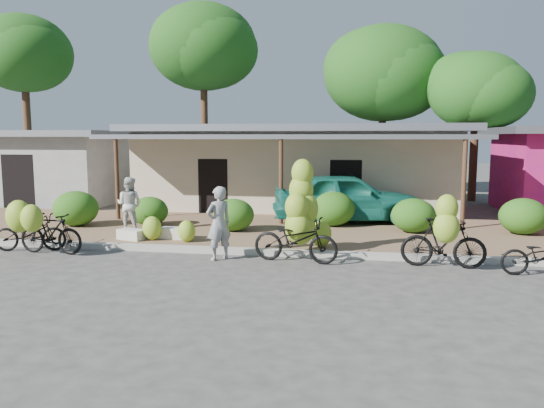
{
  "coord_description": "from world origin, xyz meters",
  "views": [
    {
      "loc": [
        2.54,
        -10.61,
        2.91
      ],
      "look_at": [
        0.3,
        2.59,
        1.2
      ],
      "focal_mm": 35.0,
      "sensor_mm": 36.0,
      "label": 1
    }
  ],
  "objects_px": {
    "bike_right": "(444,238)",
    "teal_van": "(346,197)",
    "bike_far_right": "(543,256)",
    "vendor": "(219,223)",
    "tree_near_right": "(472,89)",
    "tree_far_center": "(200,45)",
    "sack_far": "(131,234)",
    "sack_near": "(176,233)",
    "bystander": "(129,204)",
    "bike_center": "(298,224)",
    "tree_center_right": "(380,72)",
    "bike_far_left": "(28,229)",
    "bike_left": "(48,231)",
    "tree_back_left": "(21,52)"
  },
  "relations": [
    {
      "from": "bike_right",
      "to": "teal_van",
      "type": "relative_size",
      "value": 0.39
    },
    {
      "from": "bike_far_right",
      "to": "vendor",
      "type": "bearing_deg",
      "value": 89.08
    },
    {
      "from": "tree_near_right",
      "to": "vendor",
      "type": "distance_m",
      "value": 16.08
    },
    {
      "from": "tree_far_center",
      "to": "sack_far",
      "type": "height_order",
      "value": "tree_far_center"
    },
    {
      "from": "sack_near",
      "to": "sack_far",
      "type": "bearing_deg",
      "value": -164.12
    },
    {
      "from": "bike_far_right",
      "to": "sack_near",
      "type": "distance_m",
      "value": 9.02
    },
    {
      "from": "tree_far_center",
      "to": "bike_right",
      "type": "height_order",
      "value": "tree_far_center"
    },
    {
      "from": "bystander",
      "to": "bike_center",
      "type": "bearing_deg",
      "value": 159.49
    },
    {
      "from": "tree_far_center",
      "to": "sack_far",
      "type": "distance_m",
      "value": 15.34
    },
    {
      "from": "tree_center_right",
      "to": "teal_van",
      "type": "xyz_separation_m",
      "value": [
        -1.24,
        -9.89,
        -5.15
      ]
    },
    {
      "from": "bike_center",
      "to": "bike_right",
      "type": "height_order",
      "value": "bike_center"
    },
    {
      "from": "teal_van",
      "to": "bike_right",
      "type": "bearing_deg",
      "value": -170.41
    },
    {
      "from": "tree_near_right",
      "to": "bystander",
      "type": "xyz_separation_m",
      "value": [
        -11.5,
        -10.67,
        -4.1
      ]
    },
    {
      "from": "bike_far_left",
      "to": "teal_van",
      "type": "distance_m",
      "value": 9.49
    },
    {
      "from": "tree_far_center",
      "to": "tree_near_right",
      "type": "distance_m",
      "value": 13.32
    },
    {
      "from": "bike_left",
      "to": "bike_right",
      "type": "xyz_separation_m",
      "value": [
        9.42,
        0.15,
        0.09
      ]
    },
    {
      "from": "bike_center",
      "to": "bystander",
      "type": "relative_size",
      "value": 1.48
    },
    {
      "from": "tree_center_right",
      "to": "vendor",
      "type": "height_order",
      "value": "tree_center_right"
    },
    {
      "from": "bike_center",
      "to": "bystander",
      "type": "bearing_deg",
      "value": 75.85
    },
    {
      "from": "sack_near",
      "to": "bystander",
      "type": "xyz_separation_m",
      "value": [
        -1.73,
        0.86,
        0.66
      ]
    },
    {
      "from": "tree_near_right",
      "to": "bike_right",
      "type": "xyz_separation_m",
      "value": [
        -2.95,
        -13.31,
        -4.35
      ]
    },
    {
      "from": "tree_back_left",
      "to": "bike_right",
      "type": "bearing_deg",
      "value": -33.2
    },
    {
      "from": "tree_far_center",
      "to": "vendor",
      "type": "relative_size",
      "value": 5.47
    },
    {
      "from": "bike_right",
      "to": "vendor",
      "type": "relative_size",
      "value": 1.07
    },
    {
      "from": "tree_back_left",
      "to": "bike_far_right",
      "type": "height_order",
      "value": "tree_back_left"
    },
    {
      "from": "tree_back_left",
      "to": "bike_left",
      "type": "relative_size",
      "value": 4.9
    },
    {
      "from": "tree_center_right",
      "to": "teal_van",
      "type": "bearing_deg",
      "value": -97.14
    },
    {
      "from": "bike_far_right",
      "to": "teal_van",
      "type": "height_order",
      "value": "teal_van"
    },
    {
      "from": "bike_right",
      "to": "sack_near",
      "type": "height_order",
      "value": "bike_right"
    },
    {
      "from": "tree_near_right",
      "to": "bike_right",
      "type": "relative_size",
      "value": 3.55
    },
    {
      "from": "bike_far_left",
      "to": "bike_center",
      "type": "bearing_deg",
      "value": -102.02
    },
    {
      "from": "tree_center_right",
      "to": "bike_right",
      "type": "height_order",
      "value": "tree_center_right"
    },
    {
      "from": "bike_far_right",
      "to": "bystander",
      "type": "bearing_deg",
      "value": 76.19
    },
    {
      "from": "tree_near_right",
      "to": "vendor",
      "type": "xyz_separation_m",
      "value": [
        -8.07,
        -13.28,
        -4.15
      ]
    },
    {
      "from": "tree_back_left",
      "to": "tree_center_right",
      "type": "bearing_deg",
      "value": 11.64
    },
    {
      "from": "tree_far_center",
      "to": "tree_center_right",
      "type": "xyz_separation_m",
      "value": [
        9.0,
        0.5,
        -1.43
      ]
    },
    {
      "from": "tree_near_right",
      "to": "sack_near",
      "type": "bearing_deg",
      "value": -130.29
    },
    {
      "from": "sack_near",
      "to": "bystander",
      "type": "distance_m",
      "value": 2.04
    },
    {
      "from": "bike_far_left",
      "to": "bike_center",
      "type": "distance_m",
      "value": 6.85
    },
    {
      "from": "tree_back_left",
      "to": "sack_far",
      "type": "xyz_separation_m",
      "value": [
        10.08,
        -10.36,
        -6.68
      ]
    },
    {
      "from": "tree_near_right",
      "to": "bike_far_right",
      "type": "bearing_deg",
      "value": -94.21
    },
    {
      "from": "bike_far_left",
      "to": "sack_near",
      "type": "height_order",
      "value": "bike_far_left"
    },
    {
      "from": "bike_right",
      "to": "sack_near",
      "type": "distance_m",
      "value": 7.06
    },
    {
      "from": "bike_right",
      "to": "sack_near",
      "type": "xyz_separation_m",
      "value": [
        -6.82,
        1.78,
        -0.41
      ]
    },
    {
      "from": "bike_far_left",
      "to": "teal_van",
      "type": "relative_size",
      "value": 0.4
    },
    {
      "from": "sack_far",
      "to": "bystander",
      "type": "height_order",
      "value": "bystander"
    },
    {
      "from": "sack_near",
      "to": "tree_far_center",
      "type": "bearing_deg",
      "value": 103.9
    },
    {
      "from": "sack_far",
      "to": "teal_van",
      "type": "height_order",
      "value": "teal_van"
    },
    {
      "from": "tree_near_right",
      "to": "bike_far_right",
      "type": "xyz_separation_m",
      "value": [
        -1.0,
        -13.63,
        -4.6
      ]
    },
    {
      "from": "bike_right",
      "to": "sack_near",
      "type": "relative_size",
      "value": 2.21
    }
  ]
}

